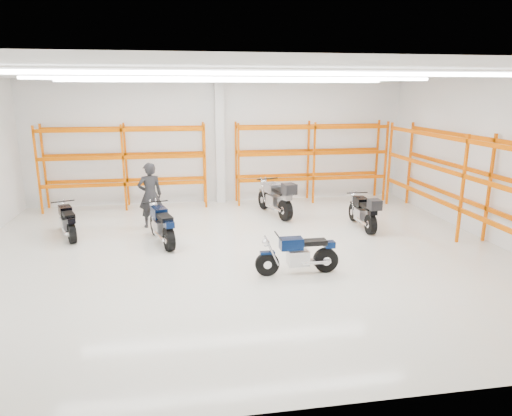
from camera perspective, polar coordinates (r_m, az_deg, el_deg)
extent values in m
plane|color=beige|center=(11.85, -1.92, -5.81)|extent=(14.00, 14.00, 0.00)
cube|color=silver|center=(17.18, -4.60, 8.23)|extent=(14.00, 0.02, 4.50)
cube|color=silver|center=(5.54, 5.99, -5.18)|extent=(14.00, 0.02, 4.50)
cube|color=silver|center=(13.99, 27.88, 5.18)|extent=(0.02, 12.00, 4.50)
cube|color=white|center=(11.12, -2.12, 16.50)|extent=(14.00, 12.00, 0.02)
cube|color=white|center=(8.15, 0.67, 16.55)|extent=(10.00, 0.22, 0.10)
cube|color=white|center=(11.61, -2.44, 15.92)|extent=(10.00, 0.22, 0.10)
cube|color=white|center=(14.60, -3.92, 15.60)|extent=(10.00, 0.22, 0.10)
cylinder|color=black|center=(10.45, 1.41, -7.03)|extent=(0.56, 0.12, 0.55)
cylinder|color=black|center=(10.78, 8.70, -6.44)|extent=(0.58, 0.17, 0.57)
cylinder|color=silver|center=(10.45, 1.41, -7.03)|extent=(0.19, 0.13, 0.18)
cylinder|color=silver|center=(10.78, 8.70, -6.44)|extent=(0.21, 0.19, 0.20)
cube|color=#061436|center=(10.35, 1.42, -5.60)|extent=(0.33, 0.14, 0.06)
cube|color=#B7B7BC|center=(10.56, 5.27, -6.19)|extent=(0.48, 0.34, 0.35)
cube|color=#A5A5AA|center=(10.69, 7.09, -6.52)|extent=(0.65, 0.12, 0.07)
cube|color=#061436|center=(10.40, 4.43, -4.45)|extent=(0.52, 0.32, 0.26)
cube|color=black|center=(10.54, 7.17, -4.27)|extent=(0.61, 0.28, 0.11)
cube|color=#061436|center=(10.68, 9.16, -4.51)|extent=(0.24, 0.21, 0.15)
cylinder|color=black|center=(10.27, 2.75, -3.48)|extent=(0.04, 0.65, 0.03)
sphere|color=silver|center=(10.26, 1.22, -4.35)|extent=(0.18, 0.18, 0.18)
cylinder|color=silver|center=(10.57, 7.52, -6.79)|extent=(0.69, 0.09, 0.08)
cylinder|color=black|center=(14.92, -22.90, -1.55)|extent=(0.31, 0.56, 0.56)
cylinder|color=black|center=(13.59, -22.02, -2.93)|extent=(0.37, 0.60, 0.58)
cylinder|color=silver|center=(14.92, -22.90, -1.55)|extent=(0.19, 0.22, 0.19)
cylinder|color=silver|center=(13.59, -22.02, -2.93)|extent=(0.25, 0.26, 0.20)
cube|color=black|center=(14.85, -23.00, -0.52)|extent=(0.25, 0.36, 0.06)
cube|color=#B7B7BC|center=(14.20, -22.50, -1.82)|extent=(0.49, 0.57, 0.35)
cube|color=#A5A5AA|center=(13.89, -22.24, -2.55)|extent=(0.34, 0.65, 0.07)
cube|color=black|center=(14.27, -22.74, -0.29)|extent=(0.49, 0.60, 0.26)
cube|color=black|center=(13.77, -22.41, -0.77)|extent=(0.49, 0.67, 0.11)
cube|color=black|center=(13.41, -22.12, -1.46)|extent=(0.28, 0.30, 0.15)
cylinder|color=black|center=(14.53, -23.01, 0.76)|extent=(0.62, 0.27, 0.03)
sphere|color=silver|center=(14.83, -23.11, 0.42)|extent=(0.18, 0.18, 0.18)
cylinder|color=silver|center=(13.83, -22.82, -2.67)|extent=(0.33, 0.68, 0.08)
cylinder|color=black|center=(13.66, -12.55, -2.02)|extent=(0.30, 0.63, 0.62)
cylinder|color=black|center=(12.23, -10.82, -3.83)|extent=(0.36, 0.66, 0.64)
cylinder|color=silver|center=(13.66, -12.55, -2.02)|extent=(0.20, 0.24, 0.21)
cylinder|color=silver|center=(12.23, -10.82, -3.83)|extent=(0.26, 0.28, 0.23)
cube|color=#081436|center=(13.58, -12.63, -0.77)|extent=(0.25, 0.40, 0.06)
cube|color=#B7B7BC|center=(12.88, -11.73, -2.41)|extent=(0.51, 0.62, 0.39)
cube|color=#A5A5AA|center=(12.55, -11.25, -3.33)|extent=(0.33, 0.72, 0.08)
cube|color=#081436|center=(12.95, -12.02, -0.54)|extent=(0.50, 0.65, 0.29)
cube|color=black|center=(12.41, -11.36, -1.16)|extent=(0.49, 0.74, 0.12)
cube|color=#081436|center=(12.03, -10.81, -2.04)|extent=(0.29, 0.32, 0.16)
cylinder|color=black|center=(13.22, -12.45, 0.76)|extent=(0.70, 0.24, 0.04)
sphere|color=silver|center=(13.55, -12.73, 0.36)|extent=(0.20, 0.20, 0.20)
cylinder|color=silver|center=(12.47, -11.93, -3.47)|extent=(0.31, 0.76, 0.09)
cylinder|color=black|center=(16.24, 0.97, 1.05)|extent=(0.30, 0.68, 0.67)
cylinder|color=black|center=(14.78, 3.70, -0.29)|extent=(0.37, 0.72, 0.69)
cylinder|color=silver|center=(16.24, 0.97, 1.05)|extent=(0.21, 0.26, 0.22)
cylinder|color=silver|center=(14.78, 3.70, -0.29)|extent=(0.28, 0.29, 0.25)
cube|color=gray|center=(16.17, 0.97, 2.21)|extent=(0.26, 0.43, 0.07)
cube|color=#B7B7BC|center=(15.45, 2.33, 0.85)|extent=(0.54, 0.66, 0.43)
cube|color=#A5A5AA|center=(15.10, 3.03, 0.09)|extent=(0.33, 0.79, 0.09)
cube|color=gray|center=(15.53, 2.02, 2.53)|extent=(0.53, 0.70, 0.31)
cube|color=black|center=(14.98, 3.06, 2.08)|extent=(0.51, 0.80, 0.13)
cube|color=gray|center=(14.59, 3.89, 1.37)|extent=(0.31, 0.34, 0.18)
cylinder|color=black|center=(15.82, 1.42, 3.67)|extent=(0.77, 0.24, 0.04)
sphere|color=silver|center=(16.15, 0.91, 3.25)|extent=(0.21, 0.21, 0.21)
cylinder|color=silver|center=(14.99, 2.50, -0.02)|extent=(0.31, 0.84, 0.10)
cube|color=black|center=(14.41, 4.16, 2.39)|extent=(0.48, 0.51, 0.34)
cylinder|color=black|center=(15.09, 12.07, -0.50)|extent=(0.13, 0.58, 0.58)
cylinder|color=black|center=(13.79, 14.13, -1.99)|extent=(0.18, 0.60, 0.60)
cylinder|color=silver|center=(15.09, 12.07, -0.50)|extent=(0.14, 0.20, 0.19)
cylinder|color=silver|center=(13.79, 14.13, -1.99)|extent=(0.20, 0.22, 0.21)
cube|color=black|center=(15.02, 12.13, 0.57)|extent=(0.15, 0.35, 0.06)
cube|color=#B7B7BC|center=(14.38, 13.12, -0.82)|extent=(0.36, 0.51, 0.37)
cube|color=#A5A5AA|center=(14.08, 13.63, -1.58)|extent=(0.13, 0.68, 0.08)
cube|color=black|center=(14.45, 12.96, 0.77)|extent=(0.34, 0.55, 0.27)
cube|color=black|center=(13.96, 13.75, 0.24)|extent=(0.30, 0.64, 0.12)
cube|color=black|center=(13.62, 14.36, -0.49)|extent=(0.22, 0.25, 0.15)
cylinder|color=black|center=(14.70, 12.54, 1.87)|extent=(0.68, 0.05, 0.03)
sphere|color=silver|center=(15.00, 12.13, 1.54)|extent=(0.18, 0.18, 0.18)
cylinder|color=silver|center=(13.99, 13.10, -1.66)|extent=(0.10, 0.73, 0.09)
cube|color=black|center=(13.46, 14.61, 0.42)|extent=(0.33, 0.37, 0.29)
imported|color=black|center=(14.30, -13.10, 1.58)|extent=(0.83, 0.64, 2.01)
cube|color=white|center=(17.01, -4.55, 8.16)|extent=(0.32, 0.32, 4.50)
cube|color=#DB6100|center=(17.76, -24.93, 4.69)|extent=(0.07, 0.07, 3.00)
cube|color=#DB6100|center=(17.00, -25.63, 4.23)|extent=(0.07, 0.07, 3.00)
cube|color=#DB6100|center=(17.22, -15.91, 5.22)|extent=(0.07, 0.07, 3.00)
cube|color=#DB6100|center=(16.44, -16.21, 4.78)|extent=(0.07, 0.07, 3.00)
cube|color=#DB6100|center=(17.12, -6.53, 5.63)|extent=(0.07, 0.07, 3.00)
cube|color=#DB6100|center=(16.33, -6.38, 5.21)|extent=(0.07, 0.07, 3.00)
cube|color=#DB6100|center=(17.31, -15.78, 3.38)|extent=(5.60, 0.07, 0.12)
cube|color=#DB6100|center=(16.53, -16.07, 2.86)|extent=(5.60, 0.07, 0.12)
cube|color=#DB6100|center=(17.17, -15.99, 6.45)|extent=(5.60, 0.07, 0.12)
cube|color=#DB6100|center=(16.38, -16.30, 6.07)|extent=(5.60, 0.07, 0.12)
cube|color=#DB6100|center=(17.07, -16.21, 9.57)|extent=(5.60, 0.07, 0.12)
cube|color=#DB6100|center=(16.28, -16.53, 9.33)|extent=(5.60, 0.07, 0.12)
cube|color=#DB6100|center=(17.22, -2.52, 5.76)|extent=(0.07, 0.07, 3.00)
cube|color=#DB6100|center=(16.44, -2.18, 5.34)|extent=(0.07, 0.07, 3.00)
cube|color=#DB6100|center=(17.77, 6.53, 5.95)|extent=(0.07, 0.07, 3.00)
cube|color=#DB6100|center=(17.01, 7.26, 5.55)|extent=(0.07, 0.07, 3.00)
cube|color=#DB6100|center=(18.72, 14.86, 5.99)|extent=(0.07, 0.07, 3.00)
cube|color=#DB6100|center=(18.00, 15.88, 5.60)|extent=(0.07, 0.07, 3.00)
cube|color=#DB6100|center=(17.86, 6.48, 4.16)|extent=(5.60, 0.07, 0.12)
cube|color=#DB6100|center=(17.10, 7.20, 3.68)|extent=(5.60, 0.07, 0.12)
cube|color=#DB6100|center=(17.72, 6.57, 7.15)|extent=(5.60, 0.07, 0.12)
cube|color=#DB6100|center=(16.95, 7.30, 6.80)|extent=(5.60, 0.07, 0.12)
cube|color=#DB6100|center=(17.62, 6.65, 10.17)|extent=(5.60, 0.07, 0.12)
cube|color=#DB6100|center=(16.86, 7.40, 9.96)|extent=(5.60, 0.07, 0.12)
cube|color=#DB6100|center=(14.04, 27.13, 2.17)|extent=(0.07, 0.07, 3.00)
cube|color=#DB6100|center=(13.58, 24.40, 2.11)|extent=(0.07, 0.07, 3.00)
cube|color=#DB6100|center=(17.79, 18.66, 5.29)|extent=(0.07, 0.07, 3.00)
cube|color=#DB6100|center=(17.43, 16.32, 5.30)|extent=(0.07, 0.07, 3.00)
cube|color=#DB6100|center=(14.15, 26.87, -0.05)|extent=(0.07, 9.00, 0.12)
cube|color=#DB6100|center=(13.70, 24.16, -0.19)|extent=(0.07, 9.00, 0.12)
cube|color=#DB6100|center=(13.97, 27.30, 3.67)|extent=(0.07, 9.00, 0.12)
cube|color=#DB6100|center=(13.51, 24.56, 3.66)|extent=(0.07, 9.00, 0.12)
cube|color=#DB6100|center=(13.85, 27.75, 7.48)|extent=(0.07, 9.00, 0.12)
cube|color=#DB6100|center=(13.39, 24.98, 7.60)|extent=(0.07, 9.00, 0.12)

